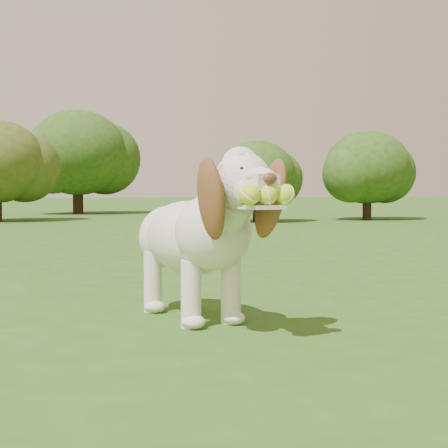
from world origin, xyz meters
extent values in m
plane|color=#284F16|center=(0.00, 0.00, 0.00)|extent=(80.00, 80.00, 0.00)
ellipsoid|color=silver|center=(-0.54, -0.28, 0.37)|extent=(0.48, 0.70, 0.34)
ellipsoid|color=silver|center=(-0.48, -0.52, 0.41)|extent=(0.40, 0.40, 0.33)
ellipsoid|color=silver|center=(-0.60, -0.06, 0.36)|extent=(0.37, 0.37, 0.30)
cylinder|color=silver|center=(-0.45, -0.64, 0.50)|extent=(0.23, 0.30, 0.26)
sphere|color=silver|center=(-0.42, -0.76, 0.62)|extent=(0.28, 0.28, 0.23)
sphere|color=silver|center=(-0.42, -0.74, 0.69)|extent=(0.18, 0.18, 0.15)
cube|color=silver|center=(-0.39, -0.89, 0.62)|extent=(0.13, 0.16, 0.06)
ellipsoid|color=#592D28|center=(-0.37, -0.96, 0.63)|extent=(0.06, 0.05, 0.04)
cube|color=silver|center=(-0.38, -0.90, 0.53)|extent=(0.16, 0.17, 0.02)
ellipsoid|color=brown|center=(-0.55, -0.79, 0.55)|extent=(0.16, 0.24, 0.36)
ellipsoid|color=brown|center=(-0.29, -0.72, 0.55)|extent=(0.18, 0.22, 0.36)
cylinder|color=silver|center=(-0.63, 0.07, 0.40)|extent=(0.10, 0.17, 0.13)
cylinder|color=silver|center=(-0.58, -0.52, 0.15)|extent=(0.11, 0.11, 0.29)
cylinder|color=silver|center=(-0.39, -0.47, 0.15)|extent=(0.11, 0.11, 0.29)
cylinder|color=silver|center=(-0.68, -0.11, 0.15)|extent=(0.11, 0.11, 0.29)
cylinder|color=silver|center=(-0.50, -0.06, 0.15)|extent=(0.11, 0.11, 0.29)
sphere|color=#BEEB33|center=(-0.45, -0.96, 0.57)|extent=(0.10, 0.10, 0.08)
sphere|color=#BEEB33|center=(-0.37, -0.94, 0.57)|extent=(0.10, 0.10, 0.08)
sphere|color=#BEEB33|center=(-0.30, -0.92, 0.57)|extent=(0.10, 0.10, 0.08)
cylinder|color=#382314|center=(2.33, 8.23, 0.23)|extent=(0.14, 0.14, 0.46)
ellipsoid|color=#1C4615|center=(2.33, 8.23, 0.84)|extent=(1.38, 1.38, 1.17)
cylinder|color=#382314|center=(-0.60, 12.95, 0.39)|extent=(0.24, 0.24, 0.77)
ellipsoid|color=#1C4615|center=(-0.60, 12.95, 1.42)|extent=(2.32, 2.32, 1.98)
cylinder|color=#382314|center=(4.61, 8.57, 0.27)|extent=(0.17, 0.17, 0.54)
ellipsoid|color=#1C4615|center=(4.61, 8.57, 0.99)|extent=(1.62, 1.62, 1.37)
camera|label=1|loc=(-1.14, -3.38, 0.60)|focal=55.00mm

